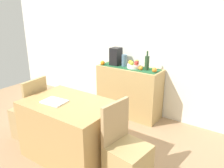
% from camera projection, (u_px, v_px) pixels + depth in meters
% --- Properties ---
extents(ground_plane, '(6.40, 6.40, 0.02)m').
position_uv_depth(ground_plane, '(101.00, 139.00, 3.26)').
color(ground_plane, '#A07F5C').
rests_on(ground_plane, ground).
extents(room_wall_rear, '(6.40, 0.06, 2.70)m').
position_uv_depth(room_wall_rear, '(142.00, 37.00, 3.74)').
color(room_wall_rear, silver).
rests_on(room_wall_rear, ground).
extents(sideboard_console, '(1.10, 0.42, 0.86)m').
position_uv_depth(sideboard_console, '(129.00, 91.00, 3.87)').
color(sideboard_console, tan).
rests_on(sideboard_console, ground).
extents(table_runner, '(1.04, 0.32, 0.01)m').
position_uv_depth(table_runner, '(130.00, 67.00, 3.73)').
color(table_runner, '#1F5530').
rests_on(table_runner, sideboard_console).
extents(fruit_bowl, '(0.24, 0.24, 0.06)m').
position_uv_depth(fruit_bowl, '(134.00, 66.00, 3.67)').
color(fruit_bowl, white).
rests_on(fruit_bowl, table_runner).
extents(apple_left, '(0.07, 0.07, 0.07)m').
position_uv_depth(apple_left, '(130.00, 62.00, 3.67)').
color(apple_left, gold).
rests_on(apple_left, fruit_bowl).
extents(apple_center, '(0.07, 0.07, 0.07)m').
position_uv_depth(apple_center, '(132.00, 63.00, 3.61)').
color(apple_center, '#94AE35').
rests_on(apple_center, fruit_bowl).
extents(apple_upper, '(0.07, 0.07, 0.07)m').
position_uv_depth(apple_upper, '(137.00, 62.00, 3.69)').
color(apple_upper, '#8DA943').
rests_on(apple_upper, fruit_bowl).
extents(apple_front, '(0.08, 0.08, 0.08)m').
position_uv_depth(apple_front, '(137.00, 63.00, 3.60)').
color(apple_front, '#AE2D24').
rests_on(apple_front, fruit_bowl).
extents(wine_bottle, '(0.07, 0.07, 0.31)m').
position_uv_depth(wine_bottle, '(147.00, 63.00, 3.52)').
color(wine_bottle, '#233E25').
rests_on(wine_bottle, sideboard_console).
extents(coffee_maker, '(0.16, 0.18, 0.31)m').
position_uv_depth(coffee_maker, '(116.00, 57.00, 3.83)').
color(coffee_maker, black).
rests_on(coffee_maker, sideboard_console).
extents(ceramic_vase, '(0.09, 0.09, 0.20)m').
position_uv_depth(ceramic_vase, '(124.00, 61.00, 3.76)').
color(ceramic_vase, slate).
rests_on(ceramic_vase, sideboard_console).
extents(orange_loose_end, '(0.07, 0.07, 0.07)m').
position_uv_depth(orange_loose_end, '(154.00, 70.00, 3.43)').
color(orange_loose_end, orange).
rests_on(orange_loose_end, sideboard_console).
extents(orange_loose_mid, '(0.07, 0.07, 0.07)m').
position_uv_depth(orange_loose_mid, '(141.00, 68.00, 3.55)').
color(orange_loose_mid, orange).
rests_on(orange_loose_mid, sideboard_console).
extents(orange_loose_far, '(0.08, 0.08, 0.08)m').
position_uv_depth(orange_loose_far, '(103.00, 63.00, 3.88)').
color(orange_loose_far, orange).
rests_on(orange_loose_far, sideboard_console).
extents(dining_table, '(1.11, 0.75, 0.74)m').
position_uv_depth(dining_table, '(71.00, 130.00, 2.77)').
color(dining_table, tan).
rests_on(dining_table, ground).
extents(open_book, '(0.30, 0.23, 0.02)m').
position_uv_depth(open_book, '(54.00, 102.00, 2.65)').
color(open_book, white).
rests_on(open_book, dining_table).
extents(chair_near_window, '(0.44, 0.44, 0.90)m').
position_uv_depth(chair_near_window, '(31.00, 119.00, 3.25)').
color(chair_near_window, tan).
rests_on(chair_near_window, ground).
extents(chair_by_corner, '(0.45, 0.45, 0.90)m').
position_uv_depth(chair_by_corner, '(127.00, 161.00, 2.37)').
color(chair_by_corner, tan).
rests_on(chair_by_corner, ground).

